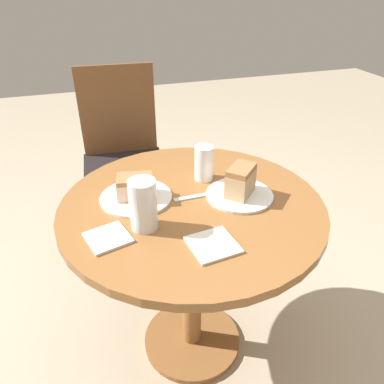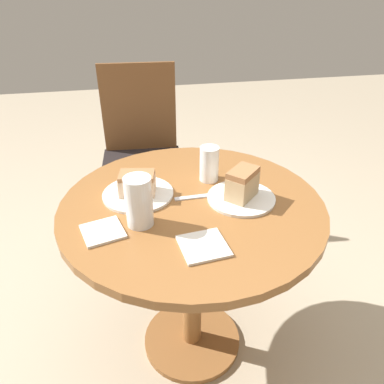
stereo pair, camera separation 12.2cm
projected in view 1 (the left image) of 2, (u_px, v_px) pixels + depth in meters
name	position (u px, v px, depth m)	size (l,w,h in m)	color
ground_plane	(192.00, 340.00, 1.61)	(8.00, 8.00, 0.00)	tan
table	(192.00, 237.00, 1.32)	(0.88, 0.88, 0.71)	brown
chair	(124.00, 157.00, 2.03)	(0.46, 0.49, 0.95)	brown
plate_near	(240.00, 195.00, 1.27)	(0.23, 0.23, 0.01)	silver
plate_far	(136.00, 197.00, 1.26)	(0.24, 0.24, 0.01)	silver
cake_slice_near	(241.00, 181.00, 1.25)	(0.13, 0.13, 0.10)	tan
cake_slice_far	(135.00, 187.00, 1.24)	(0.13, 0.10, 0.07)	beige
glass_lemonade	(144.00, 208.00, 1.09)	(0.08, 0.08, 0.16)	beige
glass_water	(204.00, 164.00, 1.35)	(0.07, 0.07, 0.13)	silver
napkin_stack	(213.00, 245.00, 1.05)	(0.14, 0.14, 0.01)	silver
fork	(198.00, 196.00, 1.27)	(0.17, 0.02, 0.00)	silver
napkin_side	(108.00, 238.00, 1.08)	(0.14, 0.14, 0.01)	silver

